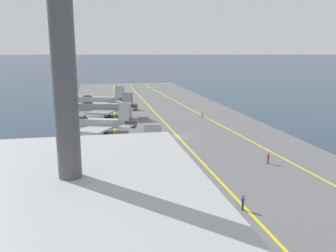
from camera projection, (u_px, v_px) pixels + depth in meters
ground_plane at (178, 138)px, 70.81m from camera, size 2000.00×2000.00×0.00m
carrier_deck at (178, 137)px, 70.77m from camera, size 224.91×45.21×0.40m
deck_stripe_foul_line at (236, 134)px, 73.15m from camera, size 202.19×10.34×0.01m
deck_stripe_centerline at (178, 136)px, 70.73m from camera, size 202.42×0.36×0.01m
deck_stripe_edge_line at (115, 140)px, 68.31m from camera, size 202.15×11.00×0.01m
parked_jet_nearest at (110, 202)px, 35.11m from camera, size 12.28×17.24×5.76m
parked_jet_second at (115, 151)px, 52.92m from camera, size 13.27×16.90×6.27m
parked_jet_third at (101, 123)px, 70.44m from camera, size 13.38×15.35×6.83m
parked_jet_fourth at (104, 107)px, 88.82m from camera, size 13.24×17.31×6.42m
parked_jet_fifth at (101, 100)px, 104.54m from camera, size 12.03×16.77×6.49m
crew_red_vest at (268, 158)px, 53.83m from camera, size 0.40×0.28×1.70m
crew_yellow_vest at (202, 113)px, 90.48m from camera, size 0.45×0.45×1.69m
crew_blue_vest at (243, 202)px, 38.34m from camera, size 0.46×0.44×1.76m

